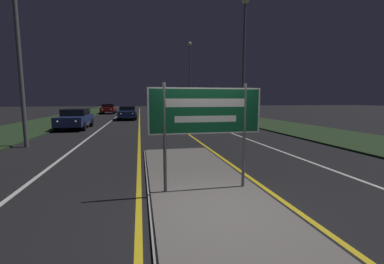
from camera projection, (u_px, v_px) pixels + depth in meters
ground_plane at (218, 211)px, 4.84m from camera, size 160.00×160.00×0.00m
median_island at (205, 191)px, 5.78m from camera, size 2.56×9.78×0.10m
verge_left at (46, 123)px, 22.40m from camera, size 5.00×100.00×0.08m
verge_right at (249, 120)px, 26.15m from camera, size 5.00×100.00×0.08m
centre_line_yellow_left at (139, 118)px, 28.85m from camera, size 0.12×70.00×0.01m
centre_line_yellow_right at (166, 118)px, 29.43m from camera, size 0.12×70.00×0.01m
lane_line_white_left at (114, 119)px, 28.31m from camera, size 0.12×70.00×0.01m
lane_line_white_right at (189, 118)px, 29.97m from camera, size 0.12×70.00×0.01m
edge_line_white_left at (85, 119)px, 27.72m from camera, size 0.10×70.00×0.01m
edge_line_white_right at (214, 117)px, 30.56m from camera, size 0.10×70.00×0.01m
highway_sign at (206, 115)px, 5.56m from camera, size 2.50×0.07×2.35m
streetlight_right_near at (244, 43)px, 18.82m from camera, size 0.55×0.55×9.49m
streetlight_right_far at (190, 66)px, 40.93m from camera, size 0.60×0.60×11.15m
car_receding_0 at (233, 117)px, 20.12m from camera, size 1.94×4.16×1.43m
car_receding_1 at (179, 112)px, 27.66m from camera, size 1.95×4.73×1.48m
car_approaching_0 at (75, 118)px, 18.45m from camera, size 1.89×4.64×1.42m
car_approaching_1 at (128, 112)px, 27.16m from camera, size 1.88×4.73×1.39m
car_approaching_2 at (108, 108)px, 38.21m from camera, size 2.00×4.72×1.45m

